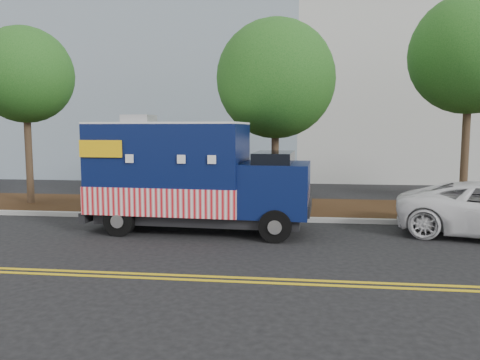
# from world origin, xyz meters

# --- Properties ---
(ground) EXTENTS (120.00, 120.00, 0.00)m
(ground) POSITION_xyz_m (0.00, 0.00, 0.00)
(ground) COLOR black
(ground) RESTS_ON ground
(curb) EXTENTS (120.00, 0.18, 0.15)m
(curb) POSITION_xyz_m (0.00, 1.40, 0.07)
(curb) COLOR #9E9E99
(curb) RESTS_ON ground
(mulch_strip) EXTENTS (120.00, 4.00, 0.15)m
(mulch_strip) POSITION_xyz_m (0.00, 3.50, 0.07)
(mulch_strip) COLOR black
(mulch_strip) RESTS_ON ground
(centerline_near) EXTENTS (120.00, 0.10, 0.01)m
(centerline_near) POSITION_xyz_m (0.00, -4.45, 0.01)
(centerline_near) COLOR gold
(centerline_near) RESTS_ON ground
(centerline_far) EXTENTS (120.00, 0.10, 0.01)m
(centerline_far) POSITION_xyz_m (0.00, -4.70, 0.01)
(centerline_far) COLOR gold
(centerline_far) RESTS_ON ground
(tree_a) EXTENTS (3.56, 3.56, 6.74)m
(tree_a) POSITION_xyz_m (-8.08, 3.13, 4.94)
(tree_a) COLOR #38281C
(tree_a) RESTS_ON ground
(tree_b) EXTENTS (4.06, 4.06, 6.69)m
(tree_b) POSITION_xyz_m (1.26, 2.78, 4.65)
(tree_b) COLOR #38281C
(tree_b) RESTS_ON ground
(tree_c) EXTENTS (3.97, 3.97, 7.42)m
(tree_c) POSITION_xyz_m (7.66, 3.19, 5.42)
(tree_c) COLOR #38281C
(tree_c) RESTS_ON ground
(sign_post) EXTENTS (0.06, 0.06, 2.40)m
(sign_post) POSITION_xyz_m (-2.82, 1.55, 1.20)
(sign_post) COLOR #473828
(sign_post) RESTS_ON ground
(food_truck) EXTENTS (6.52, 2.75, 3.37)m
(food_truck) POSITION_xyz_m (-1.11, -0.22, 1.53)
(food_truck) COLOR black
(food_truck) RESTS_ON ground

